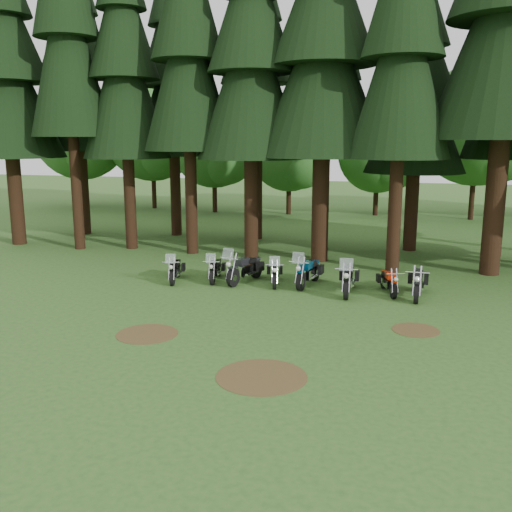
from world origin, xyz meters
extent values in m
plane|color=#305922|center=(0.00, 0.00, 0.00)|extent=(120.00, 120.00, 0.00)
cylinder|color=#311C10|center=(-16.20, 9.28, 2.76)|extent=(0.73, 0.73, 5.51)
cone|color=black|center=(-16.20, 9.28, 8.04)|extent=(5.49, 5.49, 6.89)
cone|color=black|center=(-16.20, 9.28, 11.29)|extent=(4.39, 4.39, 5.82)
cylinder|color=#311C10|center=(-12.29, 8.98, 3.39)|extent=(0.52, 0.52, 6.77)
cone|color=black|center=(-12.29, 8.98, 9.88)|extent=(3.92, 3.92, 8.47)
cylinder|color=#311C10|center=(-9.78, 9.82, 2.76)|extent=(0.58, 0.58, 5.53)
cone|color=black|center=(-9.78, 9.82, 8.06)|extent=(4.32, 4.32, 6.91)
cone|color=black|center=(-9.78, 9.82, 11.32)|extent=(3.46, 3.46, 5.83)
cylinder|color=#311C10|center=(-6.29, 9.51, 2.99)|extent=(0.58, 0.58, 5.99)
cone|color=black|center=(-6.29, 9.51, 8.73)|extent=(4.32, 4.32, 7.49)
cylinder|color=#311C10|center=(-3.21, 9.40, 2.78)|extent=(0.66, 0.66, 5.57)
cone|color=black|center=(-3.21, 9.40, 8.12)|extent=(4.95, 4.95, 6.96)
cone|color=black|center=(-3.21, 9.40, 11.40)|extent=(3.96, 3.96, 5.87)
cylinder|color=#311C10|center=(0.07, 9.44, 2.85)|extent=(0.77, 0.77, 5.70)
cone|color=black|center=(0.07, 9.44, 8.31)|extent=(5.81, 5.81, 7.12)
cylinder|color=#311C10|center=(3.43, 8.02, 2.85)|extent=(0.55, 0.55, 5.71)
cone|color=black|center=(3.43, 8.02, 8.32)|extent=(4.15, 4.15, 7.14)
cylinder|color=#311C10|center=(7.37, 8.76, 3.31)|extent=(0.80, 0.80, 6.62)
cone|color=black|center=(7.37, 8.76, 9.65)|extent=(5.98, 5.98, 8.27)
cylinder|color=#311C10|center=(-14.68, 13.25, 2.93)|extent=(0.67, 0.67, 5.87)
cone|color=black|center=(-14.68, 13.25, 8.55)|extent=(5.00, 5.00, 7.33)
cone|color=black|center=(-14.68, 13.25, 12.02)|extent=(4.00, 4.00, 6.19)
cylinder|color=#311C10|center=(-9.26, 14.35, 2.76)|extent=(0.60, 0.60, 5.53)
cone|color=black|center=(-9.26, 14.35, 8.06)|extent=(4.52, 4.52, 6.91)
cone|color=black|center=(-9.26, 14.35, 11.32)|extent=(3.62, 3.62, 5.83)
cylinder|color=#311C10|center=(-4.38, 14.40, 2.78)|extent=(0.65, 0.65, 5.55)
cone|color=black|center=(-4.38, 14.40, 8.10)|extent=(4.85, 4.85, 6.94)
cone|color=black|center=(-4.38, 14.40, 11.38)|extent=(3.88, 3.88, 5.86)
cylinder|color=#311C10|center=(-0.37, 12.94, 2.76)|extent=(0.58, 0.58, 5.52)
cone|color=black|center=(-0.37, 12.94, 8.05)|extent=(4.35, 4.35, 6.90)
cone|color=black|center=(-0.37, 12.94, 11.31)|extent=(3.48, 3.48, 5.83)
cylinder|color=#311C10|center=(4.04, 13.25, 2.35)|extent=(0.66, 0.66, 4.70)
cone|color=black|center=(4.04, 13.25, 6.85)|extent=(4.94, 4.94, 5.87)
cone|color=black|center=(4.04, 13.25, 9.62)|extent=(3.95, 3.95, 4.96)
cone|color=black|center=(4.04, 13.25, 11.82)|extent=(2.77, 2.77, 3.91)
cylinder|color=#311C10|center=(8.07, 12.86, 2.78)|extent=(0.53, 0.53, 5.56)
cone|color=black|center=(8.07, 12.86, 8.11)|extent=(3.94, 3.94, 6.95)
cylinder|color=#311C10|center=(-22.46, 25.50, 1.67)|extent=(0.36, 0.36, 3.33)
sphere|color=#276220|center=(-22.46, 25.50, 6.11)|extent=(7.78, 7.78, 7.78)
sphere|color=#276220|center=(-21.12, 24.61, 5.33)|extent=(5.55, 5.55, 5.55)
cylinder|color=#311C10|center=(-16.34, 26.00, 1.65)|extent=(0.36, 0.36, 3.29)
sphere|color=#276220|center=(-16.34, 26.00, 6.04)|extent=(7.69, 7.69, 7.69)
sphere|color=#276220|center=(-15.02, 25.12, 5.27)|extent=(5.49, 5.49, 5.49)
cylinder|color=#311C10|center=(-10.73, 24.98, 1.40)|extent=(0.36, 0.36, 2.80)
sphere|color=#276220|center=(-10.73, 24.98, 5.13)|extent=(6.53, 6.53, 6.53)
sphere|color=#276220|center=(-9.61, 24.23, 4.48)|extent=(4.67, 4.67, 4.67)
cylinder|color=#311C10|center=(-4.99, 25.31, 1.27)|extent=(0.36, 0.36, 2.55)
sphere|color=#276220|center=(-4.99, 25.31, 4.67)|extent=(5.95, 5.95, 5.95)
sphere|color=#276220|center=(-3.97, 24.63, 4.08)|extent=(4.25, 4.25, 4.25)
cylinder|color=#311C10|center=(1.32, 26.50, 1.23)|extent=(0.36, 0.36, 2.47)
sphere|color=#276220|center=(1.32, 26.50, 4.53)|extent=(5.76, 5.76, 5.76)
sphere|color=#276220|center=(2.30, 25.84, 3.95)|extent=(4.12, 4.12, 4.12)
cylinder|color=#311C10|center=(7.92, 25.96, 1.76)|extent=(0.36, 0.36, 3.52)
sphere|color=#276220|center=(7.92, 25.96, 6.45)|extent=(8.21, 8.21, 8.21)
sphere|color=#276220|center=(9.33, 25.02, 5.63)|extent=(5.87, 5.87, 5.87)
cylinder|color=#4C3D1E|center=(-3.00, -2.00, 0.01)|extent=(1.80, 1.80, 0.01)
cylinder|color=#4C3D1E|center=(4.50, 0.50, 0.01)|extent=(1.40, 1.40, 0.01)
cylinder|color=#4C3D1E|center=(1.00, -4.00, 0.01)|extent=(2.20, 2.20, 0.01)
cylinder|color=black|center=(-4.59, 3.34, 0.30)|extent=(0.28, 0.62, 0.61)
cylinder|color=black|center=(-4.96, 4.72, 0.30)|extent=(0.28, 0.62, 0.61)
cube|color=silver|center=(-4.79, 4.07, 0.39)|extent=(0.41, 0.69, 0.31)
cube|color=black|center=(-4.73, 3.87, 0.72)|extent=(0.40, 0.56, 0.22)
cube|color=black|center=(-4.84, 4.28, 0.68)|extent=(0.40, 0.56, 0.11)
cube|color=silver|center=(-4.52, 3.07, 1.13)|extent=(0.40, 0.21, 0.36)
cylinder|color=black|center=(-3.15, 3.87, 0.30)|extent=(0.23, 0.62, 0.60)
cylinder|color=black|center=(-3.40, 5.27, 0.30)|extent=(0.23, 0.62, 0.60)
cube|color=silver|center=(-3.28, 4.61, 0.38)|extent=(0.37, 0.68, 0.31)
cube|color=black|center=(-3.25, 4.40, 0.71)|extent=(0.36, 0.54, 0.22)
cube|color=black|center=(-3.32, 4.82, 0.68)|extent=(0.36, 0.54, 0.11)
cube|color=silver|center=(-3.10, 3.60, 1.12)|extent=(0.40, 0.18, 0.36)
cylinder|color=black|center=(-2.29, 3.81, 0.36)|extent=(0.34, 0.74, 0.73)
cylinder|color=black|center=(-1.84, 5.46, 0.36)|extent=(0.34, 0.74, 0.73)
cube|color=silver|center=(-2.05, 4.69, 0.46)|extent=(0.50, 0.82, 0.37)
cube|color=#242329|center=(-2.11, 4.44, 0.86)|extent=(0.48, 0.67, 0.26)
cube|color=black|center=(-1.98, 4.93, 0.81)|extent=(0.48, 0.67, 0.13)
cube|color=silver|center=(-2.37, 3.49, 1.34)|extent=(0.48, 0.26, 0.43)
cylinder|color=black|center=(-0.68, 3.91, 0.31)|extent=(0.27, 0.63, 0.62)
cylinder|color=black|center=(-1.02, 5.32, 0.31)|extent=(0.27, 0.63, 0.62)
cube|color=silver|center=(-0.86, 4.66, 0.39)|extent=(0.41, 0.70, 0.32)
cube|color=black|center=(-0.81, 4.45, 0.73)|extent=(0.39, 0.56, 0.22)
cube|color=black|center=(-0.91, 4.87, 0.69)|extent=(0.39, 0.56, 0.11)
cube|color=silver|center=(-0.61, 3.64, 1.14)|extent=(0.41, 0.21, 0.37)
cylinder|color=black|center=(0.31, 3.97, 0.35)|extent=(0.26, 0.72, 0.71)
cylinder|color=black|center=(0.57, 5.61, 0.35)|extent=(0.26, 0.72, 0.71)
cube|color=silver|center=(0.45, 4.85, 0.45)|extent=(0.41, 0.79, 0.36)
cube|color=navy|center=(0.41, 4.60, 0.84)|extent=(0.41, 0.63, 0.26)
cube|color=black|center=(0.49, 5.09, 0.79)|extent=(0.41, 0.63, 0.13)
cube|color=silver|center=(0.27, 3.65, 1.31)|extent=(0.47, 0.20, 0.42)
cylinder|color=black|center=(2.09, 3.22, 0.36)|extent=(0.19, 0.73, 0.73)
cylinder|color=black|center=(2.01, 4.92, 0.36)|extent=(0.19, 0.73, 0.73)
cube|color=silver|center=(2.05, 4.13, 0.46)|extent=(0.35, 0.78, 0.37)
cube|color=black|center=(2.06, 3.88, 0.86)|extent=(0.36, 0.62, 0.26)
cube|color=black|center=(2.03, 4.38, 0.81)|extent=(0.36, 0.62, 0.13)
cube|color=silver|center=(2.11, 2.89, 1.34)|extent=(0.47, 0.16, 0.43)
cylinder|color=black|center=(3.69, 3.81, 0.30)|extent=(0.30, 0.61, 0.60)
cylinder|color=black|center=(3.27, 5.15, 0.30)|extent=(0.30, 0.61, 0.60)
cube|color=silver|center=(3.46, 4.52, 0.38)|extent=(0.43, 0.68, 0.31)
cube|color=red|center=(3.53, 4.32, 0.71)|extent=(0.41, 0.56, 0.22)
cube|color=black|center=(3.40, 4.72, 0.67)|extent=(0.41, 0.56, 0.11)
cylinder|color=black|center=(4.47, 3.41, 0.36)|extent=(0.17, 0.73, 0.72)
cylinder|color=black|center=(4.52, 5.10, 0.36)|extent=(0.17, 0.73, 0.72)
cube|color=silver|center=(4.50, 4.31, 0.46)|extent=(0.33, 0.77, 0.37)
cube|color=black|center=(4.49, 4.06, 0.85)|extent=(0.34, 0.61, 0.26)
cube|color=black|center=(4.50, 4.56, 0.81)|extent=(0.34, 0.61, 0.13)
camera|label=1|loc=(4.37, -16.26, 5.57)|focal=40.00mm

